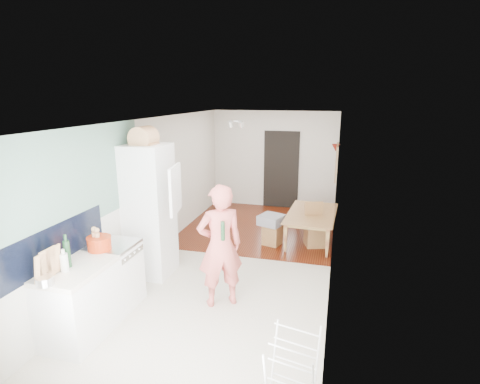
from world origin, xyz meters
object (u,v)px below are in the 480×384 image
at_px(dining_table, 313,229).
at_px(stool, 272,235).
at_px(dining_chair, 315,225).
at_px(person, 220,235).
at_px(drying_rack, 292,378).

relative_size(dining_table, stool, 3.39).
relative_size(dining_table, dining_chair, 1.66).
bearing_deg(stool, dining_table, 29.06).
height_order(person, dining_chair, person).
xyz_separation_m(dining_chair, drying_rack, (0.08, -4.13, -0.01)).
xyz_separation_m(person, dining_table, (1.08, 2.73, -0.78)).
relative_size(dining_table, drying_rack, 1.72).
bearing_deg(drying_rack, dining_chair, 103.64).
xyz_separation_m(person, drying_rack, (1.22, -1.68, -0.62)).
xyz_separation_m(dining_table, stool, (-0.75, -0.42, -0.04)).
height_order(person, drying_rack, person).
xyz_separation_m(dining_chair, stool, (-0.81, -0.14, -0.22)).
bearing_deg(stool, person, -98.14).
relative_size(person, dining_table, 1.45).
bearing_deg(person, dining_table, -143.99).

